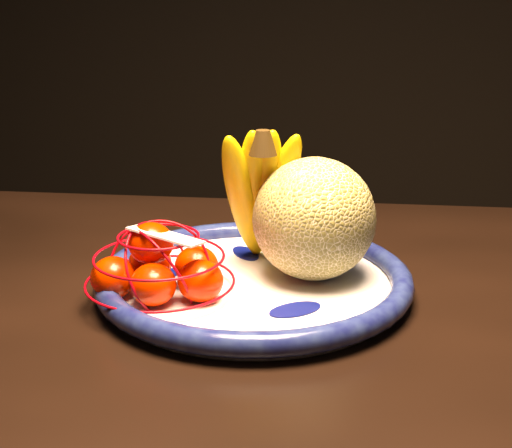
% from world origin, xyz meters
% --- Properties ---
extents(dining_table, '(1.66, 1.10, 0.79)m').
position_xyz_m(dining_table, '(0.03, -0.12, 0.70)').
color(dining_table, black).
rests_on(dining_table, ground).
extents(fruit_bowl, '(0.32, 0.32, 0.03)m').
position_xyz_m(fruit_bowl, '(0.17, 0.02, 0.80)').
color(fruit_bowl, white).
rests_on(fruit_bowl, dining_table).
extents(cantaloupe, '(0.13, 0.13, 0.13)m').
position_xyz_m(cantaloupe, '(0.22, 0.05, 0.86)').
color(cantaloupe, olive).
rests_on(cantaloupe, fruit_bowl).
extents(banana_bunch, '(0.10, 0.11, 0.16)m').
position_xyz_m(banana_bunch, '(0.16, 0.07, 0.88)').
color(banana_bunch, '#E5B400').
rests_on(banana_bunch, fruit_bowl).
extents(mandarin_bag, '(0.15, 0.15, 0.09)m').
position_xyz_m(mandarin_bag, '(0.09, -0.03, 0.82)').
color(mandarin_bag, red).
rests_on(mandarin_bag, fruit_bowl).
extents(price_tag, '(0.08, 0.04, 0.01)m').
position_xyz_m(price_tag, '(0.10, -0.04, 0.86)').
color(price_tag, white).
rests_on(price_tag, mandarin_bag).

